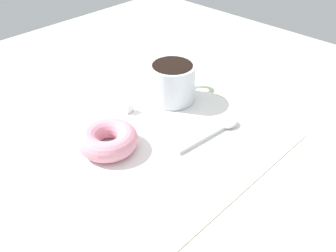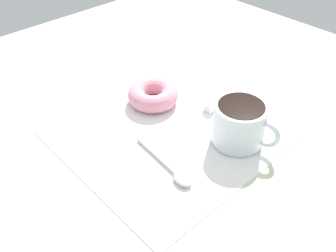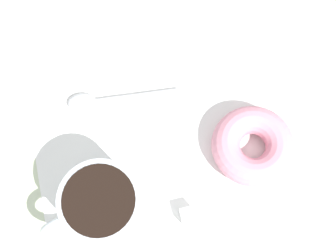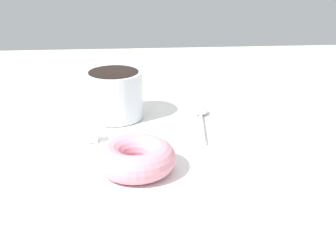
{
  "view_description": "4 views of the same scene",
  "coord_description": "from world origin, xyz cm",
  "px_view_note": "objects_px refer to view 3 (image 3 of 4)",
  "views": [
    {
      "loc": [
        38.81,
        -37.68,
        40.68
      ],
      "look_at": [
        2.19,
        0.48,
        2.3
      ],
      "focal_mm": 40.0,
      "sensor_mm": 36.0,
      "label": 1
    },
    {
      "loc": [
        37.76,
        38.44,
        44.42
      ],
      "look_at": [
        2.19,
        0.48,
        2.3
      ],
      "focal_mm": 40.0,
      "sensor_mm": 36.0,
      "label": 2
    },
    {
      "loc": [
        -14.13,
        4.38,
        57.62
      ],
      "look_at": [
        2.19,
        0.48,
        2.3
      ],
      "focal_mm": 50.0,
      "sensor_mm": 36.0,
      "label": 3
    },
    {
      "loc": [
        -2.55,
        -61.82,
        28.17
      ],
      "look_at": [
        2.19,
        0.48,
        2.3
      ],
      "focal_mm": 50.0,
      "sensor_mm": 36.0,
      "label": 4
    }
  ],
  "objects_px": {
    "spoon": "(99,100)",
    "coffee_cup": "(102,205)",
    "donut": "(253,146)",
    "sugar_cube": "(188,215)"
  },
  "relations": [
    {
      "from": "donut",
      "to": "spoon",
      "type": "bearing_deg",
      "value": 58.11
    },
    {
      "from": "coffee_cup",
      "to": "sugar_cube",
      "type": "xyz_separation_m",
      "value": [
        -0.03,
        -0.09,
        -0.03
      ]
    },
    {
      "from": "coffee_cup",
      "to": "donut",
      "type": "height_order",
      "value": "coffee_cup"
    },
    {
      "from": "donut",
      "to": "sugar_cube",
      "type": "relative_size",
      "value": 5.79
    },
    {
      "from": "donut",
      "to": "spoon",
      "type": "relative_size",
      "value": 0.7
    },
    {
      "from": "sugar_cube",
      "to": "spoon",
      "type": "bearing_deg",
      "value": 24.11
    },
    {
      "from": "spoon",
      "to": "donut",
      "type": "bearing_deg",
      "value": -121.89
    },
    {
      "from": "donut",
      "to": "sugar_cube",
      "type": "bearing_deg",
      "value": 122.55
    },
    {
      "from": "donut",
      "to": "sugar_cube",
      "type": "height_order",
      "value": "donut"
    },
    {
      "from": "spoon",
      "to": "coffee_cup",
      "type": "bearing_deg",
      "value": 172.43
    }
  ]
}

